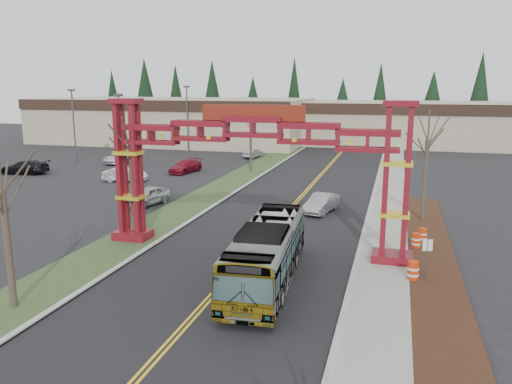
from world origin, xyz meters
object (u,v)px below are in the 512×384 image
(parked_car_far_a, at_px, (253,153))
(barrel_south, at_px, (413,271))
(parked_car_near_b, at_px, (125,174))
(barrel_mid, at_px, (416,241))
(transit_bus, at_px, (267,253))
(retail_building_west, at_px, (175,120))
(parked_car_far_c, at_px, (25,167))
(light_pole_near, at_px, (120,135))
(light_pole_far, at_px, (187,114))
(silver_sedan, at_px, (321,203))
(barrel_north, at_px, (422,236))
(retail_building_east, at_px, (411,123))
(parked_car_mid_a, at_px, (185,166))
(gateway_arch, at_px, (253,151))
(bare_tree_median_mid, at_px, (130,148))
(parked_car_near_a, at_px, (147,196))
(bare_tree_median_far, at_px, (251,124))
(bare_tree_right_far, at_px, (428,141))
(street_sign, at_px, (427,251))
(parked_car_far_b, at_px, (120,157))
(light_pole_mid, at_px, (74,121))
(bare_tree_median_near, at_px, (2,193))

(parked_car_far_a, distance_m, barrel_south, 45.00)
(parked_car_near_b, height_order, barrel_mid, parked_car_near_b)
(transit_bus, height_order, parked_car_far_a, transit_bus)
(retail_building_west, relative_size, parked_car_far_c, 8.64)
(parked_car_far_c, height_order, barrel_mid, parked_car_far_c)
(parked_car_far_c, bearing_deg, light_pole_near, 67.16)
(transit_bus, distance_m, light_pole_far, 51.39)
(silver_sedan, xyz_separation_m, barrel_north, (7.25, -6.12, -0.23))
(retail_building_east, relative_size, parked_car_mid_a, 7.89)
(light_pole_near, bearing_deg, gateway_arch, -39.91)
(bare_tree_median_mid, distance_m, barrel_south, 18.07)
(parked_car_near_a, relative_size, light_pole_far, 0.46)
(parked_car_far_c, relative_size, light_pole_near, 0.60)
(parked_car_near_a, bearing_deg, retail_building_west, 125.23)
(parked_car_far_a, distance_m, bare_tree_median_far, 12.59)
(transit_bus, xyz_separation_m, bare_tree_median_far, (-10.02, 31.10, 3.94))
(parked_car_near_b, bearing_deg, parked_car_mid_a, -41.05)
(bare_tree_median_far, xyz_separation_m, light_pole_near, (-9.13, -12.31, -0.28))
(gateway_arch, distance_m, parked_car_near_a, 15.55)
(light_pole_near, bearing_deg, retail_building_west, 107.99)
(parked_car_near_a, xyz_separation_m, parked_car_near_b, (-7.18, 8.76, -0.03))
(parked_car_near_b, bearing_deg, barrel_mid, -129.31)
(bare_tree_right_far, bearing_deg, street_sign, -91.53)
(bare_tree_right_far, xyz_separation_m, barrel_north, (-0.22, -5.72, -5.34))
(bare_tree_right_far, bearing_deg, parked_car_near_a, -177.09)
(parked_car_far_c, xyz_separation_m, bare_tree_right_far, (42.03, -8.68, 5.06))
(street_sign, bearing_deg, retail_building_east, 89.71)
(bare_tree_right_far, height_order, street_sign, bare_tree_right_far)
(light_pole_far, xyz_separation_m, barrel_south, (30.94, -43.26, -5.07))
(parked_car_near_a, bearing_deg, parked_car_mid_a, 115.59)
(light_pole_near, height_order, barrel_north, light_pole_near)
(parked_car_far_b, bearing_deg, parked_car_near_b, -59.88)
(light_pole_far, bearing_deg, parked_car_far_c, -114.56)
(bare_tree_median_far, relative_size, street_sign, 3.41)
(barrel_north, bearing_deg, bare_tree_median_far, 128.43)
(retail_building_east, bearing_deg, parked_car_mid_a, -123.70)
(gateway_arch, height_order, light_pole_mid, light_pole_mid)
(light_pole_far, bearing_deg, light_pole_near, -79.84)
(silver_sedan, height_order, parked_car_mid_a, silver_sedan)
(parked_car_far_c, height_order, bare_tree_right_far, bare_tree_right_far)
(light_pole_near, bearing_deg, bare_tree_median_near, -69.76)
(retail_building_east, bearing_deg, bare_tree_median_mid, -106.26)
(retail_building_west, relative_size, light_pole_mid, 4.97)
(barrel_mid, bearing_deg, parked_car_near_a, 164.32)
(bare_tree_median_near, distance_m, bare_tree_median_mid, 10.71)
(parked_car_far_b, distance_m, street_sign, 47.07)
(parked_car_mid_a, distance_m, parked_car_far_b, 11.67)
(transit_bus, distance_m, parked_car_near_b, 30.39)
(barrel_north, bearing_deg, light_pole_mid, 150.72)
(parked_car_near_a, distance_m, barrel_north, 21.93)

